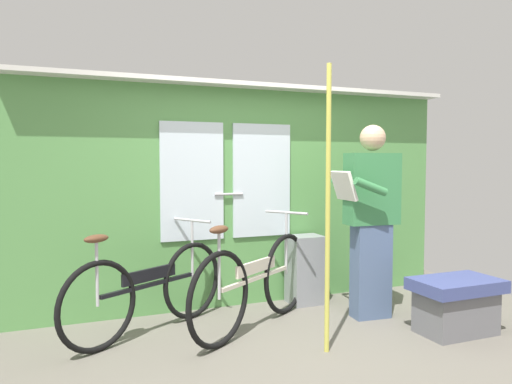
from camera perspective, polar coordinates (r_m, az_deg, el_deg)
name	(u,v)px	position (r m, az deg, el deg)	size (l,w,h in m)	color
ground_plane	(301,347)	(3.92, 5.29, -17.70)	(5.36, 3.98, 0.04)	#666056
train_door_wall	(245,190)	(4.74, -1.27, 0.19)	(4.36, 0.28, 2.14)	#56934C
bicycle_near_door	(149,289)	(4.10, -12.49, -11.12)	(1.45, 0.89, 0.89)	black
bicycle_leaning_behind	(256,283)	(4.12, -0.04, -10.61)	(1.46, 1.03, 0.95)	black
passenger_reading_newspaper	(371,216)	(4.44, 13.34, -2.82)	(0.59, 0.52, 1.73)	slate
trash_bin_by_wall	(305,269)	(4.88, 5.81, -9.04)	(0.33, 0.28, 0.67)	gray
handrail_pole	(328,210)	(3.56, 8.45, -2.09)	(0.04, 0.04, 2.10)	#C6C14C
bench_seat_corner	(456,304)	(4.37, 22.46, -12.11)	(0.70, 0.44, 0.45)	#3D477F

